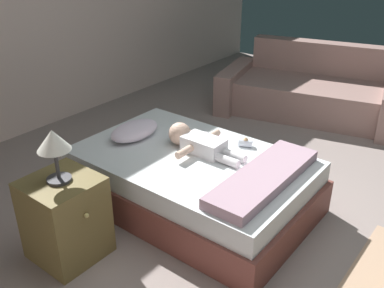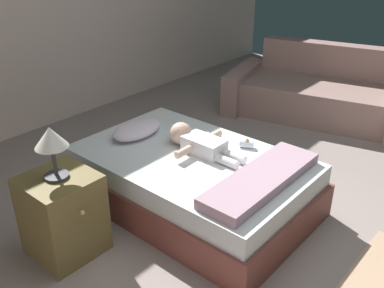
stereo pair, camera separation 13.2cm
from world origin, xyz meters
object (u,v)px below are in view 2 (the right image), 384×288
(pillow, at_px, (137,129))
(nightstand, at_px, (63,215))
(bed, at_px, (192,181))
(couch, at_px, (319,93))
(baby, at_px, (198,142))
(lamp, at_px, (51,141))
(baby_bottle, at_px, (247,144))
(toothbrush, at_px, (213,135))

(pillow, relative_size, nightstand, 0.80)
(bed, relative_size, couch, 0.85)
(baby, bearing_deg, couch, 1.85)
(lamp, bearing_deg, baby_bottle, -20.92)
(baby_bottle, bearing_deg, couch, 9.62)
(toothbrush, bearing_deg, couch, 0.14)
(couch, bearing_deg, toothbrush, -179.86)
(bed, height_order, nightstand, nightstand)
(toothbrush, bearing_deg, baby_bottle, -89.85)
(baby, bearing_deg, bed, -163.67)
(bed, xyz_separation_m, baby_bottle, (0.38, -0.23, 0.25))
(couch, bearing_deg, bed, -177.51)
(couch, height_order, lamp, lamp)
(nightstand, xyz_separation_m, lamp, (-0.00, 0.00, 0.54))
(nightstand, relative_size, baby_bottle, 4.69)
(toothbrush, relative_size, lamp, 0.36)
(baby, relative_size, toothbrush, 5.43)
(bed, relative_size, nightstand, 3.16)
(nightstand, xyz_separation_m, baby_bottle, (1.35, -0.52, 0.18))
(bed, relative_size, baby, 2.70)
(couch, distance_m, lamp, 3.40)
(baby, height_order, baby_bottle, baby)
(couch, bearing_deg, baby, -178.15)
(pillow, height_order, couch, couch)
(pillow, bearing_deg, couch, -10.94)
(baby, bearing_deg, nightstand, 166.70)
(bed, height_order, pillow, pillow)
(nightstand, bearing_deg, baby_bottle, -20.92)
(baby, relative_size, nightstand, 1.17)
(pillow, distance_m, toothbrush, 0.63)
(baby, relative_size, lamp, 1.95)
(pillow, height_order, toothbrush, pillow)
(nightstand, height_order, lamp, lamp)
(lamp, bearing_deg, nightstand, -90.00)
(bed, bearing_deg, toothbrush, 14.43)
(nightstand, bearing_deg, toothbrush, -7.77)
(toothbrush, bearing_deg, pillow, 131.49)
(bed, distance_m, lamp, 1.18)
(bed, height_order, baby, baby)
(bed, relative_size, toothbrush, 14.65)
(baby, height_order, toothbrush, baby)
(nightstand, bearing_deg, couch, -3.08)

